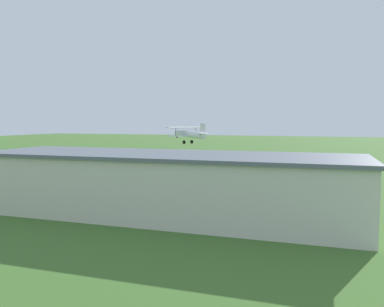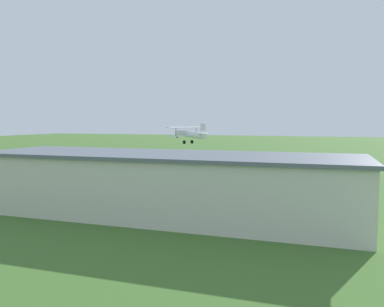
{
  "view_description": "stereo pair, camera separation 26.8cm",
  "coord_description": "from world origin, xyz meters",
  "px_view_note": "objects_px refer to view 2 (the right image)",
  "views": [
    {
      "loc": [
        -15.79,
        71.53,
        9.61
      ],
      "look_at": [
        4.22,
        14.8,
        4.72
      ],
      "focal_mm": 36.33,
      "sensor_mm": 36.0,
      "label": 1
    },
    {
      "loc": [
        -16.04,
        71.44,
        9.61
      ],
      "look_at": [
        4.22,
        14.8,
        4.72
      ],
      "focal_mm": 36.33,
      "sensor_mm": 36.0,
      "label": 2
    }
  ],
  "objects_px": {
    "car_blue": "(82,180)",
    "person_crossing_taxiway": "(142,179)",
    "car_orange": "(20,175)",
    "car_green": "(48,177)",
    "person_watching_takeoff": "(300,186)",
    "biplane": "(189,134)",
    "hangar": "(164,184)"
  },
  "relations": [
    {
      "from": "person_crossing_taxiway",
      "to": "car_orange",
      "type": "bearing_deg",
      "value": 8.88
    },
    {
      "from": "car_orange",
      "to": "person_watching_takeoff",
      "type": "distance_m",
      "value": 44.82
    },
    {
      "from": "car_blue",
      "to": "person_crossing_taxiway",
      "type": "height_order",
      "value": "car_blue"
    },
    {
      "from": "biplane",
      "to": "person_watching_takeoff",
      "type": "distance_m",
      "value": 22.59
    },
    {
      "from": "car_blue",
      "to": "car_orange",
      "type": "height_order",
      "value": "car_orange"
    },
    {
      "from": "biplane",
      "to": "hangar",
      "type": "bearing_deg",
      "value": 104.83
    },
    {
      "from": "biplane",
      "to": "person_crossing_taxiway",
      "type": "xyz_separation_m",
      "value": [
        4.17,
        10.0,
        -6.77
      ]
    },
    {
      "from": "hangar",
      "to": "person_watching_takeoff",
      "type": "xyz_separation_m",
      "value": [
        -12.24,
        -18.44,
        -2.43
      ]
    },
    {
      "from": "person_crossing_taxiway",
      "to": "person_watching_takeoff",
      "type": "bearing_deg",
      "value": -177.86
    },
    {
      "from": "biplane",
      "to": "car_blue",
      "type": "xyz_separation_m",
      "value": [
        12.13,
        14.27,
        -6.69
      ]
    },
    {
      "from": "person_watching_takeoff",
      "to": "car_orange",
      "type": "bearing_deg",
      "value": 5.32
    },
    {
      "from": "biplane",
      "to": "car_orange",
      "type": "xyz_separation_m",
      "value": [
        25.09,
        13.27,
        -6.68
      ]
    },
    {
      "from": "car_orange",
      "to": "person_crossing_taxiway",
      "type": "xyz_separation_m",
      "value": [
        -20.92,
        -3.27,
        -0.09
      ]
    },
    {
      "from": "biplane",
      "to": "person_watching_takeoff",
      "type": "height_order",
      "value": "biplane"
    },
    {
      "from": "car_blue",
      "to": "person_crossing_taxiway",
      "type": "relative_size",
      "value": 2.87
    },
    {
      "from": "hangar",
      "to": "car_blue",
      "type": "distance_m",
      "value": 23.65
    },
    {
      "from": "hangar",
      "to": "car_green",
      "type": "relative_size",
      "value": 9.53
    },
    {
      "from": "car_orange",
      "to": "person_crossing_taxiway",
      "type": "relative_size",
      "value": 2.71
    },
    {
      "from": "car_blue",
      "to": "car_green",
      "type": "relative_size",
      "value": 1.08
    },
    {
      "from": "hangar",
      "to": "car_orange",
      "type": "relative_size",
      "value": 9.3
    },
    {
      "from": "hangar",
      "to": "person_crossing_taxiway",
      "type": "xyz_separation_m",
      "value": [
        11.46,
        -17.55,
        -2.44
      ]
    },
    {
      "from": "car_orange",
      "to": "person_watching_takeoff",
      "type": "xyz_separation_m",
      "value": [
        -44.62,
        -4.15,
        -0.07
      ]
    },
    {
      "from": "car_green",
      "to": "car_blue",
      "type": "bearing_deg",
      "value": 177.51
    },
    {
      "from": "person_crossing_taxiway",
      "to": "car_green",
      "type": "bearing_deg",
      "value": 15.29
    },
    {
      "from": "hangar",
      "to": "car_orange",
      "type": "bearing_deg",
      "value": -23.81
    },
    {
      "from": "car_green",
      "to": "car_orange",
      "type": "relative_size",
      "value": 0.98
    },
    {
      "from": "car_orange",
      "to": "person_crossing_taxiway",
      "type": "height_order",
      "value": "car_orange"
    },
    {
      "from": "hangar",
      "to": "car_orange",
      "type": "distance_m",
      "value": 35.47
    },
    {
      "from": "person_watching_takeoff",
      "to": "car_blue",
      "type": "bearing_deg",
      "value": 9.25
    },
    {
      "from": "car_blue",
      "to": "person_watching_takeoff",
      "type": "bearing_deg",
      "value": -170.75
    },
    {
      "from": "hangar",
      "to": "person_watching_takeoff",
      "type": "bearing_deg",
      "value": -123.57
    },
    {
      "from": "biplane",
      "to": "person_watching_takeoff",
      "type": "bearing_deg",
      "value": 154.99
    }
  ]
}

